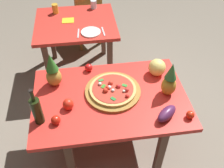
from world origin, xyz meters
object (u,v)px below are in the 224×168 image
(pineapple_left, at_px, (53,72))
(fork_utensil, at_px, (78,33))
(background_table, at_px, (76,30))
(melon, at_px, (157,67))
(knife_utensil, at_px, (103,31))
(dining_chair, at_px, (86,16))
(napkin_folded, at_px, (68,20))
(tomato_at_corner, at_px, (56,120))
(pizza_board, at_px, (113,91))
(pineapple_right, at_px, (170,81))
(dinner_plate, at_px, (91,32))
(display_table, at_px, (110,104))
(tomato_near_board, at_px, (89,68))
(drinking_glass_juice, at_px, (55,9))
(drinking_glass_water, at_px, (94,4))
(wine_bottle, at_px, (37,110))
(tomato_by_bottle, at_px, (190,115))
(bell_pepper, at_px, (68,104))
(eggplant, at_px, (167,113))
(pizza, at_px, (113,89))

(pineapple_left, height_order, fork_utensil, pineapple_left)
(background_table, relative_size, melon, 6.15)
(fork_utensil, relative_size, knife_utensil, 1.00)
(dining_chair, distance_m, napkin_folded, 0.71)
(melon, distance_m, knife_utensil, 0.87)
(pineapple_left, bearing_deg, tomato_at_corner, -87.77)
(background_table, distance_m, pizza_board, 1.25)
(pineapple_right, distance_m, dinner_plate, 1.18)
(display_table, distance_m, tomato_at_corner, 0.51)
(tomato_near_board, bearing_deg, tomato_at_corner, -116.77)
(drinking_glass_juice, distance_m, dinner_plate, 0.65)
(pizza_board, bearing_deg, drinking_glass_water, 91.00)
(drinking_glass_juice, bearing_deg, wine_bottle, -92.85)
(tomato_near_board, xyz_separation_m, napkin_folded, (-0.18, 0.94, -0.03))
(pizza_board, xyz_separation_m, melon, (0.43, 0.18, 0.07))
(tomato_by_bottle, distance_m, drinking_glass_water, 1.97)
(wine_bottle, xyz_separation_m, pineapple_left, (0.11, 0.40, 0.02))
(background_table, height_order, knife_utensil, knife_utensil)
(drinking_glass_water, distance_m, dinner_plate, 0.58)
(tomato_near_board, xyz_separation_m, dinner_plate, (0.07, 0.64, -0.03))
(pineapple_right, distance_m, fork_utensil, 1.26)
(dinner_plate, xyz_separation_m, knife_utensil, (0.14, 0.00, -0.00))
(bell_pepper, height_order, fork_utensil, bell_pepper)
(pizza_board, height_order, drinking_glass_juice, drinking_glass_juice)
(eggplant, bearing_deg, dining_chair, 102.76)
(pineapple_left, relative_size, drinking_glass_water, 3.16)
(bell_pepper, bearing_deg, display_table, 12.44)
(drinking_glass_water, bearing_deg, pizza, -88.98)
(bell_pepper, xyz_separation_m, drinking_glass_water, (0.35, 1.65, 0.01))
(pizza_board, height_order, dinner_plate, pizza_board)
(melon, distance_m, tomato_near_board, 0.63)
(dining_chair, bearing_deg, bell_pepper, 60.04)
(display_table, distance_m, drinking_glass_water, 1.58)
(tomato_near_board, height_order, fork_utensil, tomato_near_board)
(display_table, height_order, tomato_at_corner, tomato_at_corner)
(background_table, relative_size, tomato_by_bottle, 14.63)
(background_table, relative_size, pineapple_left, 2.94)
(bell_pepper, bearing_deg, tomato_near_board, 66.00)
(eggplant, bearing_deg, tomato_by_bottle, -8.90)
(pineapple_left, height_order, tomato_by_bottle, pineapple_left)
(eggplant, bearing_deg, pizza_board, 138.81)
(pineapple_left, relative_size, melon, 2.09)
(dining_chair, height_order, wine_bottle, wine_bottle)
(dinner_plate, bearing_deg, knife_utensil, 0.00)
(pizza_board, height_order, eggplant, eggplant)
(wine_bottle, relative_size, pineapple_right, 1.05)
(pizza_board, height_order, wine_bottle, wine_bottle)
(pineapple_right, bearing_deg, napkin_folded, 121.60)
(wine_bottle, relative_size, eggplant, 1.68)
(melon, height_order, tomato_by_bottle, melon)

